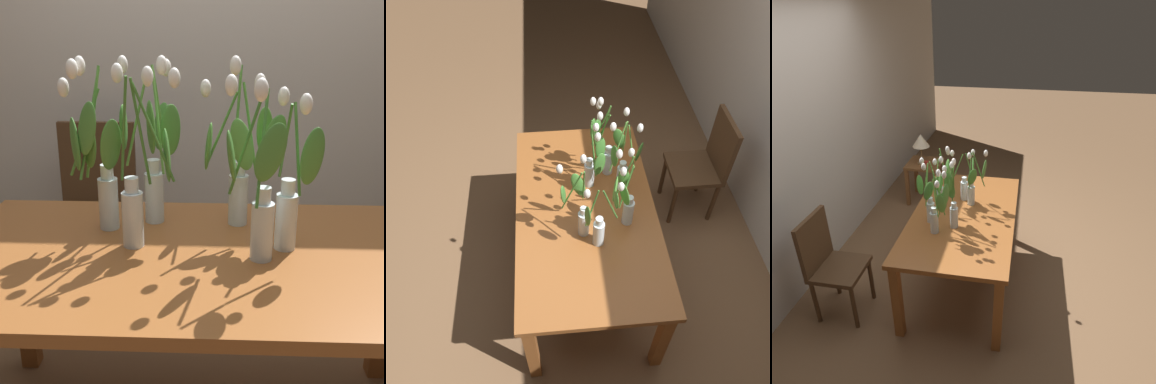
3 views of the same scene
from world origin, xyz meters
TOP-DOWN VIEW (x-y plane):
  - room_wall_rear at (0.00, 1.48)m, footprint 9.00×0.10m
  - dining_table at (0.00, 0.00)m, footprint 1.60×0.90m
  - tulip_vase_0 at (0.27, 0.05)m, footprint 0.20×0.22m
  - tulip_vase_1 at (-0.34, 0.15)m, footprint 0.16×0.17m
  - tulip_vase_2 at (0.12, 0.22)m, footprint 0.25×0.16m
  - tulip_vase_3 at (-0.17, 0.25)m, footprint 0.22×0.23m
  - tulip_vase_4 at (-0.20, 0.06)m, footprint 0.27×0.13m
  - tulip_vase_5 at (0.17, -0.06)m, footprint 0.18×0.18m
  - dining_chair at (-0.57, 1.02)m, footprint 0.40×0.40m

SIDE VIEW (x-z plane):
  - dining_chair at x=-0.57m, z-range 0.06..0.99m
  - dining_table at x=0.00m, z-range 0.28..1.02m
  - tulip_vase_0 at x=0.27m, z-range 0.67..1.17m
  - tulip_vase_5 at x=0.17m, z-range 0.65..1.21m
  - tulip_vase_2 at x=0.12m, z-range 0.65..1.24m
  - tulip_vase_4 at x=-0.20m, z-range 0.67..1.24m
  - tulip_vase_1 at x=-0.34m, z-range 0.66..1.25m
  - tulip_vase_3 at x=-0.17m, z-range 0.67..1.26m
  - room_wall_rear at x=0.00m, z-range 0.00..2.70m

